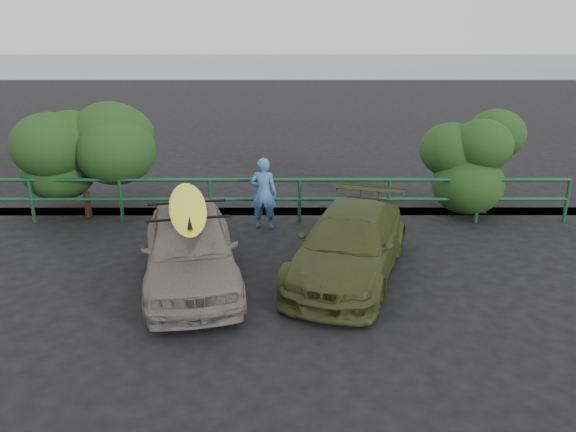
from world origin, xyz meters
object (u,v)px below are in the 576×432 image
Objects in this scene: olive_vehicle at (350,244)px; surfboard at (187,206)px; sedan at (190,248)px; man at (264,193)px; guardrail at (255,201)px.

surfboard is (-2.75, -0.34, 0.81)m from olive_vehicle.
man is (1.14, 2.81, 0.13)m from sedan.
olive_vehicle is at bearing -57.13° from guardrail.
man reaches higher than surfboard.
surfboard reaches higher than sedan.
olive_vehicle is 1.37× the size of surfboard.
guardrail is 3.63× the size of sedan.
surfboard is (-0.93, -3.16, 0.88)m from guardrail.
guardrail is at bearing 62.31° from surfboard.
man is (-1.61, 2.47, 0.20)m from olive_vehicle.
surfboard reaches higher than guardrail.
sedan is 2.77m from olive_vehicle.
man is 0.54× the size of surfboard.
surfboard is (0.00, 0.00, 0.74)m from sedan.
olive_vehicle reaches higher than guardrail.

